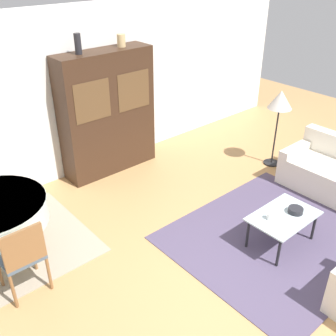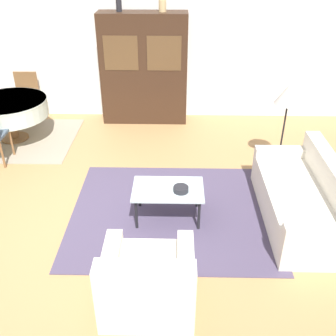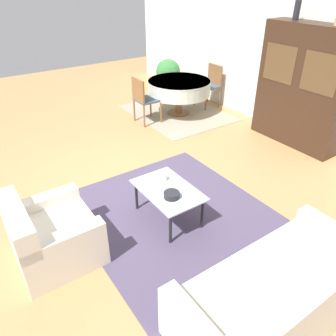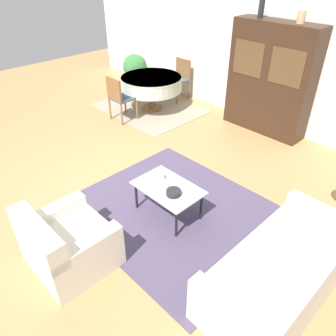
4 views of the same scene
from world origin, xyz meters
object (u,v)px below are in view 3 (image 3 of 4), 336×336
at_px(couch, 281,297).
at_px(dining_table, 179,87).
at_px(armchair, 51,236).
at_px(cup, 164,177).
at_px(dining_chair_far, 210,83).
at_px(potted_plant, 168,73).
at_px(bowl, 172,195).
at_px(dining_chair_near, 144,97).
at_px(coffee_table, 168,192).
at_px(display_cabinet, 303,87).
at_px(vase_tall, 297,10).

xyz_separation_m(couch, dining_table, (-4.55, 2.22, 0.30)).
xyz_separation_m(couch, armchair, (-1.89, -1.42, 0.00)).
bearing_deg(couch, cup, 88.16).
height_order(armchair, dining_chair_far, dining_chair_far).
bearing_deg(potted_plant, bowl, -34.09).
bearing_deg(dining_table, dining_chair_far, 90.00).
relative_size(couch, dining_chair_near, 2.08).
bearing_deg(cup, dining_chair_near, 154.10).
relative_size(coffee_table, dining_chair_near, 0.97).
relative_size(display_cabinet, dining_chair_near, 2.20).
bearing_deg(vase_tall, bowl, -71.43).
bearing_deg(couch, vase_tall, 40.06).
bearing_deg(bowl, cup, 160.12).
bearing_deg(display_cabinet, coffee_table, -80.68).
relative_size(display_cabinet, dining_table, 1.52).
bearing_deg(potted_plant, display_cabinet, 3.09).
distance_m(couch, bowl, 1.58).
distance_m(bowl, vase_tall, 3.79).
height_order(couch, vase_tall, vase_tall).
relative_size(dining_chair_near, potted_plant, 1.14).
relative_size(coffee_table, cup, 10.67).
distance_m(armchair, bowl, 1.40).
height_order(dining_chair_far, vase_tall, vase_tall).
height_order(coffee_table, potted_plant, potted_plant).
xyz_separation_m(armchair, dining_chair_far, (-2.66, 4.52, 0.24)).
bearing_deg(coffee_table, armchair, -96.68).
relative_size(armchair, bowl, 4.70).
xyz_separation_m(dining_table, cup, (2.63, -2.16, -0.10)).
height_order(dining_table, dining_chair_near, dining_chair_near).
height_order(armchair, coffee_table, armchair).
relative_size(dining_chair_near, cup, 11.02).
relative_size(dining_chair_far, cup, 11.02).
height_order(coffee_table, dining_table, dining_table).
bearing_deg(armchair, vase_tall, 99.38).
relative_size(couch, bowl, 10.13).
distance_m(couch, dining_chair_near, 4.75).
relative_size(couch, dining_table, 1.43).
distance_m(armchair, display_cabinet, 4.63).
xyz_separation_m(coffee_table, dining_table, (-2.82, 2.23, 0.19)).
bearing_deg(bowl, potted_plant, 145.91).
xyz_separation_m(coffee_table, display_cabinet, (-0.52, 3.15, 0.62)).
bearing_deg(armchair, display_cabinet, 94.42).
bearing_deg(dining_table, couch, -26.02).
bearing_deg(dining_chair_near, dining_chair_far, 90.00).
xyz_separation_m(cup, vase_tall, (-0.72, 3.08, 1.69)).
height_order(bowl, vase_tall, vase_tall).
bearing_deg(display_cabinet, bowl, -78.08).
height_order(couch, armchair, couch).
height_order(armchair, potted_plant, potted_plant).
xyz_separation_m(couch, bowl, (-1.57, -0.07, 0.19)).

